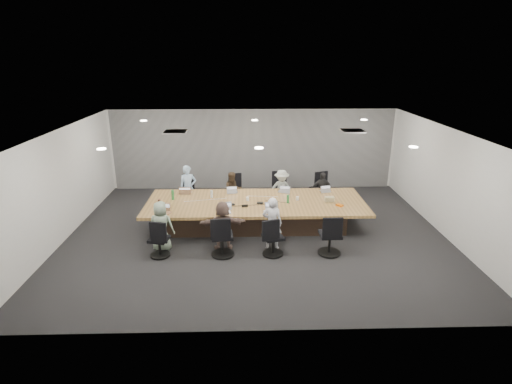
{
  "coord_description": "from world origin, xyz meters",
  "views": [
    {
      "loc": [
        -0.29,
        -9.8,
        4.59
      ],
      "look_at": [
        0.0,
        0.4,
        1.05
      ],
      "focal_mm": 28.0,
      "sensor_mm": 36.0,
      "label": 1
    }
  ],
  "objects_px": {
    "person_2": "(282,189)",
    "snack_packet": "(340,205)",
    "chair_6": "(273,240)",
    "laptop_2": "(283,191)",
    "person_0": "(188,188)",
    "chair_3": "(319,192)",
    "bottle_green_left": "(173,195)",
    "stapler": "(245,206)",
    "laptop_6": "(271,212)",
    "person_1": "(233,191)",
    "laptop_5": "(224,212)",
    "person_6": "(272,223)",
    "bottle_clear": "(212,194)",
    "chair_4": "(159,242)",
    "laptop_0": "(186,192)",
    "chair_1": "(234,193)",
    "chair_5": "(222,239)",
    "person_3": "(322,190)",
    "person_5": "(223,226)",
    "conference_table": "(256,213)",
    "chair_0": "(190,194)",
    "bottle_green_right": "(288,199)",
    "mug_brown": "(159,201)",
    "laptop_3": "(325,191)",
    "laptop_1": "(233,192)",
    "canvas_bag": "(329,199)",
    "chair_2": "(280,191)",
    "laptop_4": "(165,213)"
  },
  "relations": [
    {
      "from": "laptop_0",
      "to": "stapler",
      "type": "bearing_deg",
      "value": 147.97
    },
    {
      "from": "chair_6",
      "to": "laptop_2",
      "type": "relative_size",
      "value": 2.61
    },
    {
      "from": "chair_2",
      "to": "chair_3",
      "type": "distance_m",
      "value": 1.25
    },
    {
      "from": "chair_5",
      "to": "person_1",
      "type": "bearing_deg",
      "value": 81.11
    },
    {
      "from": "chair_4",
      "to": "canvas_bag",
      "type": "relative_size",
      "value": 2.95
    },
    {
      "from": "laptop_3",
      "to": "bottle_green_right",
      "type": "distance_m",
      "value": 1.54
    },
    {
      "from": "person_2",
      "to": "snack_packet",
      "type": "height_order",
      "value": "person_2"
    },
    {
      "from": "chair_5",
      "to": "mug_brown",
      "type": "xyz_separation_m",
      "value": [
        -1.81,
        1.69,
        0.36
      ]
    },
    {
      "from": "bottle_clear",
      "to": "person_0",
      "type": "bearing_deg",
      "value": 128.6
    },
    {
      "from": "chair_3",
      "to": "laptop_5",
      "type": "xyz_separation_m",
      "value": [
        -2.93,
        -2.5,
        0.33
      ]
    },
    {
      "from": "chair_3",
      "to": "laptop_1",
      "type": "relative_size",
      "value": 2.88
    },
    {
      "from": "laptop_3",
      "to": "snack_packet",
      "type": "height_order",
      "value": "snack_packet"
    },
    {
      "from": "chair_6",
      "to": "person_0",
      "type": "xyz_separation_m",
      "value": [
        -2.4,
        3.05,
        0.31
      ]
    },
    {
      "from": "chair_4",
      "to": "chair_3",
      "type": "bearing_deg",
      "value": 50.76
    },
    {
      "from": "chair_1",
      "to": "snack_packet",
      "type": "bearing_deg",
      "value": 131.2
    },
    {
      "from": "conference_table",
      "to": "chair_0",
      "type": "height_order",
      "value": "conference_table"
    },
    {
      "from": "laptop_5",
      "to": "bottle_green_right",
      "type": "bearing_deg",
      "value": 12.2
    },
    {
      "from": "chair_1",
      "to": "laptop_5",
      "type": "height_order",
      "value": "chair_1"
    },
    {
      "from": "stapler",
      "to": "laptop_3",
      "type": "bearing_deg",
      "value": 17.62
    },
    {
      "from": "chair_4",
      "to": "laptop_0",
      "type": "bearing_deg",
      "value": 96.38
    },
    {
      "from": "conference_table",
      "to": "laptop_3",
      "type": "xyz_separation_m",
      "value": [
        2.08,
        0.8,
        0.35
      ]
    },
    {
      "from": "person_2",
      "to": "bottle_green_left",
      "type": "relative_size",
      "value": 4.46
    },
    {
      "from": "chair_0",
      "to": "person_3",
      "type": "relative_size",
      "value": 0.62
    },
    {
      "from": "person_0",
      "to": "snack_packet",
      "type": "xyz_separation_m",
      "value": [
        4.28,
        -1.76,
        0.06
      ]
    },
    {
      "from": "chair_5",
      "to": "laptop_5",
      "type": "xyz_separation_m",
      "value": [
        0.0,
        0.9,
        0.32
      ]
    },
    {
      "from": "chair_3",
      "to": "bottle_green_right",
      "type": "height_order",
      "value": "bottle_green_right"
    },
    {
      "from": "stapler",
      "to": "laptop_6",
      "type": "bearing_deg",
      "value": -39.77
    },
    {
      "from": "bottle_green_right",
      "to": "canvas_bag",
      "type": "bearing_deg",
      "value": 4.26
    },
    {
      "from": "person_1",
      "to": "laptop_4",
      "type": "height_order",
      "value": "person_1"
    },
    {
      "from": "laptop_0",
      "to": "person_2",
      "type": "xyz_separation_m",
      "value": [
        2.87,
        0.55,
        -0.13
      ]
    },
    {
      "from": "mug_brown",
      "to": "chair_2",
      "type": "bearing_deg",
      "value": 26.16
    },
    {
      "from": "snack_packet",
      "to": "person_0",
      "type": "bearing_deg",
      "value": 157.67
    },
    {
      "from": "person_3",
      "to": "person_5",
      "type": "xyz_separation_m",
      "value": [
        -2.93,
        -2.7,
        0.04
      ]
    },
    {
      "from": "chair_6",
      "to": "person_1",
      "type": "height_order",
      "value": "person_1"
    },
    {
      "from": "chair_0",
      "to": "chair_6",
      "type": "height_order",
      "value": "chair_6"
    },
    {
      "from": "chair_1",
      "to": "chair_5",
      "type": "height_order",
      "value": "chair_5"
    },
    {
      "from": "chair_5",
      "to": "laptop_6",
      "type": "xyz_separation_m",
      "value": [
        1.21,
        0.9,
        0.32
      ]
    },
    {
      "from": "stapler",
      "to": "snack_packet",
      "type": "bearing_deg",
      "value": -9.18
    },
    {
      "from": "person_0",
      "to": "stapler",
      "type": "distance_m",
      "value": 2.47
    },
    {
      "from": "chair_3",
      "to": "bottle_green_left",
      "type": "relative_size",
      "value": 3.02
    },
    {
      "from": "chair_2",
      "to": "stapler",
      "type": "relative_size",
      "value": 5.41
    },
    {
      "from": "person_0",
      "to": "person_5",
      "type": "relative_size",
      "value": 1.12
    },
    {
      "from": "person_6",
      "to": "bottle_clear",
      "type": "height_order",
      "value": "person_6"
    },
    {
      "from": "person_1",
      "to": "laptop_5",
      "type": "bearing_deg",
      "value": -108.11
    },
    {
      "from": "conference_table",
      "to": "laptop_4",
      "type": "bearing_deg",
      "value": -161.15
    },
    {
      "from": "chair_3",
      "to": "person_1",
      "type": "distance_m",
      "value": 2.78
    },
    {
      "from": "laptop_2",
      "to": "person_5",
      "type": "height_order",
      "value": "person_5"
    },
    {
      "from": "bottle_clear",
      "to": "stapler",
      "type": "xyz_separation_m",
      "value": [
        0.94,
        -0.75,
        -0.08
      ]
    },
    {
      "from": "person_1",
      "to": "chair_1",
      "type": "bearing_deg",
      "value": 76.63
    },
    {
      "from": "chair_1",
      "to": "bottle_clear",
      "type": "xyz_separation_m",
      "value": [
        -0.58,
        -1.35,
        0.46
      ]
    }
  ]
}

